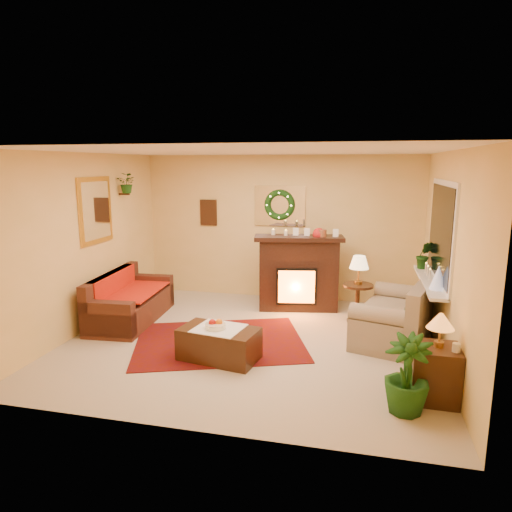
% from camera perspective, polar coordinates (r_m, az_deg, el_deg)
% --- Properties ---
extents(floor, '(5.00, 5.00, 0.00)m').
position_cam_1_polar(floor, '(6.50, -0.71, -10.59)').
color(floor, beige).
rests_on(floor, ground).
extents(ceiling, '(5.00, 5.00, 0.00)m').
position_cam_1_polar(ceiling, '(6.03, -0.78, 12.98)').
color(ceiling, white).
rests_on(ceiling, ground).
extents(wall_back, '(5.00, 5.00, 0.00)m').
position_cam_1_polar(wall_back, '(8.31, 2.98, 3.53)').
color(wall_back, '#EFD88C').
rests_on(wall_back, ground).
extents(wall_front, '(5.00, 5.00, 0.00)m').
position_cam_1_polar(wall_front, '(4.04, -8.43, -4.99)').
color(wall_front, '#EFD88C').
rests_on(wall_front, ground).
extents(wall_left, '(4.50, 4.50, 0.00)m').
position_cam_1_polar(wall_left, '(7.15, -20.61, 1.54)').
color(wall_left, '#EFD88C').
rests_on(wall_left, ground).
extents(wall_right, '(4.50, 4.50, 0.00)m').
position_cam_1_polar(wall_right, '(6.05, 22.91, -0.30)').
color(wall_right, '#EFD88C').
rests_on(wall_right, ground).
extents(area_rug, '(2.74, 2.40, 0.01)m').
position_cam_1_polar(area_rug, '(6.49, -4.57, -10.61)').
color(area_rug, '#6A0C03').
rests_on(area_rug, floor).
extents(sofa, '(0.91, 1.83, 0.76)m').
position_cam_1_polar(sofa, '(7.46, -15.36, -4.61)').
color(sofa, '#432D19').
rests_on(sofa, floor).
extents(red_throw, '(0.84, 1.37, 0.02)m').
position_cam_1_polar(red_throw, '(7.57, -15.20, -4.16)').
color(red_throw, red).
rests_on(red_throw, sofa).
extents(fireplace, '(1.36, 0.64, 1.20)m').
position_cam_1_polar(fireplace, '(7.75, 5.32, -2.72)').
color(fireplace, '#36271C').
rests_on(fireplace, floor).
extents(poinsettia, '(0.21, 0.21, 0.21)m').
position_cam_1_polar(poinsettia, '(7.58, 7.87, 2.69)').
color(poinsettia, '#AF1816').
rests_on(poinsettia, fireplace).
extents(mantel_candle_a, '(0.06, 0.06, 0.19)m').
position_cam_1_polar(mantel_candle_a, '(7.68, 2.17, 2.60)').
color(mantel_candle_a, '#FFFCCF').
rests_on(mantel_candle_a, fireplace).
extents(mantel_candle_b, '(0.06, 0.06, 0.19)m').
position_cam_1_polar(mantel_candle_b, '(7.62, 3.75, 2.51)').
color(mantel_candle_b, beige).
rests_on(mantel_candle_b, fireplace).
extents(mantel_mirror, '(0.92, 0.02, 0.72)m').
position_cam_1_polar(mantel_mirror, '(8.24, 2.99, 6.27)').
color(mantel_mirror, white).
rests_on(mantel_mirror, wall_back).
extents(wreath, '(0.55, 0.11, 0.55)m').
position_cam_1_polar(wreath, '(8.20, 2.94, 6.38)').
color(wreath, '#194719').
rests_on(wreath, wall_back).
extents(wall_art, '(0.32, 0.03, 0.48)m').
position_cam_1_polar(wall_art, '(8.60, -5.96, 5.43)').
color(wall_art, '#381E11').
rests_on(wall_art, wall_back).
extents(gold_mirror, '(0.03, 0.84, 1.00)m').
position_cam_1_polar(gold_mirror, '(7.33, -19.43, 5.40)').
color(gold_mirror, gold).
rests_on(gold_mirror, wall_left).
extents(hanging_plant, '(0.33, 0.28, 0.36)m').
position_cam_1_polar(hanging_plant, '(7.88, -15.74, 7.60)').
color(hanging_plant, '#194719').
rests_on(hanging_plant, wall_left).
extents(loveseat, '(1.27, 1.71, 0.88)m').
position_cam_1_polar(loveseat, '(6.71, 17.01, -6.58)').
color(loveseat, gray).
rests_on(loveseat, floor).
extents(window_frame, '(0.03, 1.86, 1.36)m').
position_cam_1_polar(window_frame, '(6.54, 22.16, 2.80)').
color(window_frame, white).
rests_on(window_frame, wall_right).
extents(window_glass, '(0.02, 1.70, 1.22)m').
position_cam_1_polar(window_glass, '(6.54, 22.03, 2.80)').
color(window_glass, black).
rests_on(window_glass, wall_right).
extents(window_sill, '(0.22, 1.86, 0.04)m').
position_cam_1_polar(window_sill, '(6.65, 20.83, -2.95)').
color(window_sill, white).
rests_on(window_sill, wall_right).
extents(mini_tree, '(0.21, 0.21, 0.31)m').
position_cam_1_polar(mini_tree, '(6.15, 21.83, -2.52)').
color(mini_tree, silver).
rests_on(mini_tree, window_sill).
extents(sill_plant, '(0.30, 0.24, 0.54)m').
position_cam_1_polar(sill_plant, '(7.27, 20.27, -0.00)').
color(sill_plant, '#255528').
rests_on(sill_plant, window_sill).
extents(side_table_round, '(0.55, 0.55, 0.61)m').
position_cam_1_polar(side_table_round, '(7.32, 12.55, -5.63)').
color(side_table_round, '#472213').
rests_on(side_table_round, floor).
extents(lamp_cream, '(0.30, 0.30, 0.46)m').
position_cam_1_polar(lamp_cream, '(7.20, 12.75, -1.36)').
color(lamp_cream, '#FFD992').
rests_on(lamp_cream, side_table_round).
extents(end_table_square, '(0.48, 0.48, 0.58)m').
position_cam_1_polar(end_table_square, '(5.27, 21.41, -13.68)').
color(end_table_square, black).
rests_on(end_table_square, floor).
extents(lamp_tiffany, '(0.28, 0.28, 0.41)m').
position_cam_1_polar(lamp_tiffany, '(5.10, 21.99, -8.78)').
color(lamp_tiffany, orange).
rests_on(lamp_tiffany, end_table_square).
extents(coffee_table, '(1.05, 0.69, 0.41)m').
position_cam_1_polar(coffee_table, '(5.88, -4.64, -10.86)').
color(coffee_table, '#3B1C11').
rests_on(coffee_table, floor).
extents(fruit_bowl, '(0.26, 0.26, 0.06)m').
position_cam_1_polar(fruit_bowl, '(5.78, -5.10, -8.70)').
color(fruit_bowl, white).
rests_on(fruit_bowl, coffee_table).
extents(floor_palm, '(1.70, 1.70, 2.40)m').
position_cam_1_polar(floor_palm, '(4.85, 18.37, -13.35)').
color(floor_palm, black).
rests_on(floor_palm, floor).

